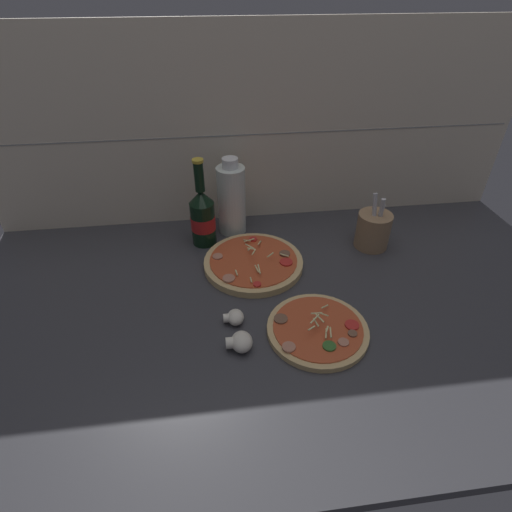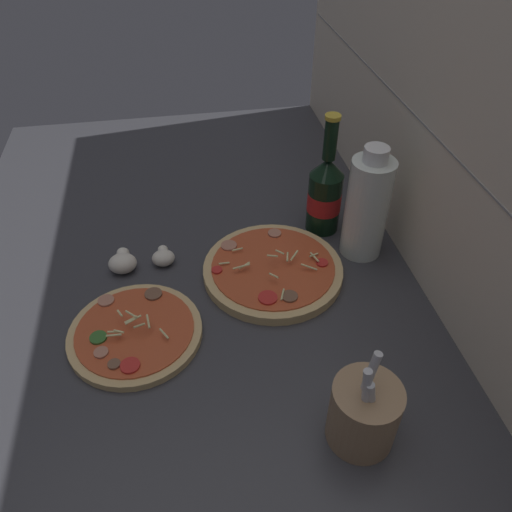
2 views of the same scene
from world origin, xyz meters
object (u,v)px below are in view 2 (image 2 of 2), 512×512
(oil_bottle, at_px, (367,207))
(utensil_crock, at_px, (364,413))
(pizza_far, at_px, (273,270))
(mushroom_left, at_px, (123,262))
(pizza_near, at_px, (135,333))
(mushroom_right, at_px, (163,257))
(beer_bottle, at_px, (325,193))

(oil_bottle, height_order, utensil_crock, oil_bottle)
(pizza_far, relative_size, mushroom_left, 4.73)
(oil_bottle, xyz_separation_m, utensil_crock, (0.40, -0.14, -0.05))
(pizza_near, height_order, mushroom_right, pizza_near)
(utensil_crock, bearing_deg, mushroom_right, -148.23)
(pizza_far, xyz_separation_m, utensil_crock, (0.36, 0.05, 0.04))
(beer_bottle, height_order, oil_bottle, beer_bottle)
(beer_bottle, relative_size, oil_bottle, 1.11)
(oil_bottle, distance_m, utensil_crock, 0.43)
(mushroom_left, bearing_deg, pizza_near, 7.61)
(mushroom_left, xyz_separation_m, utensil_crock, (0.42, 0.34, 0.04))
(mushroom_right, bearing_deg, oil_bottle, 86.01)
(pizza_far, bearing_deg, mushroom_left, -102.51)
(mushroom_left, relative_size, mushroom_right, 1.21)
(oil_bottle, bearing_deg, mushroom_right, -93.99)
(beer_bottle, bearing_deg, oil_bottle, 32.91)
(pizza_far, relative_size, beer_bottle, 1.04)
(beer_bottle, xyz_separation_m, utensil_crock, (0.49, -0.08, -0.04))
(mushroom_right, bearing_deg, pizza_near, -16.80)
(pizza_far, relative_size, oil_bottle, 1.15)
(pizza_near, relative_size, mushroom_left, 3.98)
(pizza_near, bearing_deg, pizza_far, 113.17)
(beer_bottle, relative_size, mushroom_left, 4.55)
(mushroom_left, bearing_deg, utensil_crock, 39.21)
(pizza_near, bearing_deg, oil_bottle, 108.73)
(pizza_near, bearing_deg, beer_bottle, 121.35)
(pizza_far, xyz_separation_m, beer_bottle, (-0.13, 0.14, 0.08))
(beer_bottle, distance_m, oil_bottle, 0.11)
(pizza_near, relative_size, pizza_far, 0.84)
(beer_bottle, height_order, utensil_crock, beer_bottle)
(pizza_near, relative_size, beer_bottle, 0.88)
(pizza_far, bearing_deg, pizza_near, -66.83)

